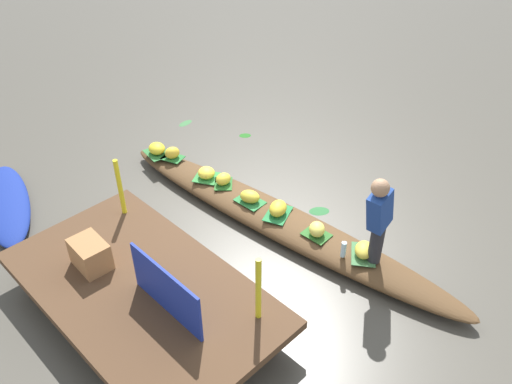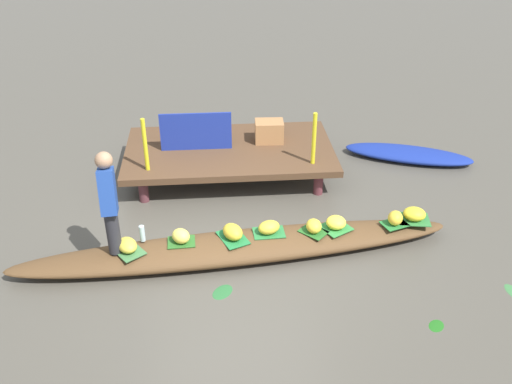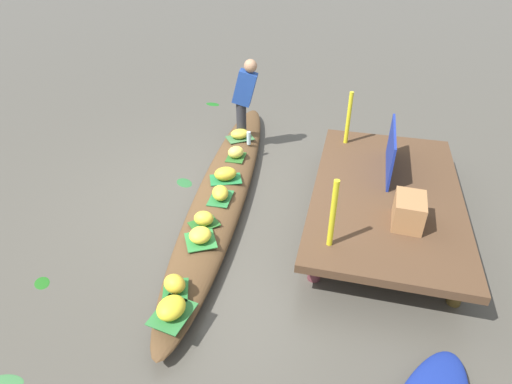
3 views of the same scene
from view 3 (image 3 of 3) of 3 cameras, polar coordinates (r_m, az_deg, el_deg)
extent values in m
plane|color=#4B473F|center=(6.04, -4.27, -0.56)|extent=(40.00, 40.00, 0.00)
cube|color=#4F3623|center=(5.61, 17.00, -0.23)|extent=(3.20, 1.80, 0.10)
cylinder|color=#572D32|center=(6.80, 10.60, 4.85)|extent=(0.14, 0.14, 0.35)
cylinder|color=brown|center=(4.71, 7.84, -9.82)|extent=(0.14, 0.14, 0.35)
cylinder|color=maroon|center=(6.91, 22.53, 3.18)|extent=(0.14, 0.14, 0.35)
cylinder|color=#4D3C1A|center=(4.87, 25.24, -11.80)|extent=(0.14, 0.14, 0.35)
ellipsoid|color=brown|center=(5.97, -4.32, 0.47)|extent=(5.59, 1.21, 0.26)
cube|color=#267232|center=(4.37, -10.67, -12.76)|extent=(0.38, 0.33, 0.01)
ellipsoid|color=gold|center=(4.31, -10.80, -11.93)|extent=(0.26, 0.28, 0.18)
cube|color=#277237|center=(5.54, -4.75, -0.81)|extent=(0.41, 0.29, 0.01)
ellipsoid|color=gold|center=(5.49, -4.79, -0.12)|extent=(0.34, 0.30, 0.16)
cube|color=#2D7336|center=(4.18, -11.10, -15.65)|extent=(0.45, 0.39, 0.01)
ellipsoid|color=yellow|center=(4.12, -11.23, -14.89)|extent=(0.35, 0.32, 0.17)
cube|color=#266124|center=(5.12, -6.92, -4.24)|extent=(0.41, 0.41, 0.01)
ellipsoid|color=yellow|center=(5.07, -6.98, -3.50)|extent=(0.21, 0.25, 0.17)
cube|color=#217239|center=(5.92, -4.06, 1.71)|extent=(0.43, 0.51, 0.01)
ellipsoid|color=gold|center=(5.87, -4.10, 2.45)|extent=(0.33, 0.37, 0.18)
cube|color=#296023|center=(6.45, -2.69, 4.65)|extent=(0.35, 0.27, 0.01)
ellipsoid|color=#E9D755|center=(6.41, -2.71, 5.33)|extent=(0.31, 0.31, 0.18)
cube|color=#3C6F3E|center=(7.02, -2.16, 7.20)|extent=(0.48, 0.50, 0.01)
ellipsoid|color=gold|center=(6.99, -2.17, 7.75)|extent=(0.33, 0.37, 0.15)
cube|color=#2F813A|center=(4.89, -7.39, -6.42)|extent=(0.46, 0.45, 0.01)
ellipsoid|color=yellow|center=(4.84, -7.46, -5.70)|extent=(0.31, 0.31, 0.16)
cylinder|color=#28282D|center=(7.03, -1.96, 9.67)|extent=(0.16, 0.16, 0.55)
cube|color=navy|center=(6.82, -1.49, 13.69)|extent=(0.22, 0.42, 0.57)
sphere|color=#9E7556|center=(6.69, -0.74, 16.46)|extent=(0.20, 0.20, 0.20)
cylinder|color=silver|center=(6.79, -0.98, 7.20)|extent=(0.06, 0.06, 0.21)
cube|color=navy|center=(5.87, 17.52, 5.24)|extent=(1.08, 0.04, 0.59)
cylinder|color=yellow|center=(6.44, 12.23, 9.60)|extent=(0.06, 0.06, 0.79)
cylinder|color=yellow|center=(4.34, 10.21, -2.89)|extent=(0.06, 0.06, 0.79)
cube|color=#A27044|center=(4.98, 19.68, -2.42)|extent=(0.45, 0.34, 0.34)
ellipsoid|color=#37703C|center=(4.54, -30.27, -21.01)|extent=(0.18, 0.31, 0.01)
ellipsoid|color=#1D5F19|center=(5.27, -26.62, -10.77)|extent=(0.25, 0.26, 0.01)
ellipsoid|color=#266230|center=(6.41, -9.53, 1.24)|extent=(0.33, 0.35, 0.01)
ellipsoid|color=#1B621C|center=(9.06, -5.79, 11.57)|extent=(0.23, 0.32, 0.01)
camera|label=1|loc=(8.83, 38.05, 36.20)|focal=36.77mm
camera|label=2|loc=(8.91, -50.24, 29.81)|focal=39.71mm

